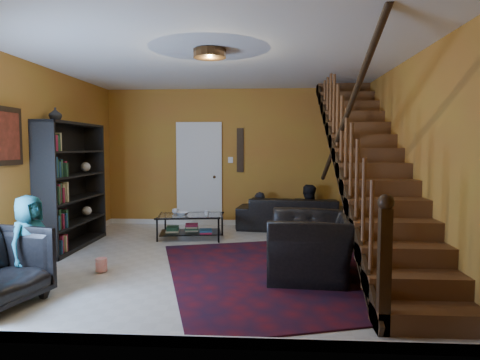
% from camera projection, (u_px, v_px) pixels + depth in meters
% --- Properties ---
extents(floor, '(5.50, 5.50, 0.00)m').
position_uv_depth(floor, '(218.00, 259.00, 6.17)').
color(floor, beige).
rests_on(floor, ground).
extents(room, '(5.50, 5.50, 5.50)m').
position_uv_depth(room, '(152.00, 235.00, 7.58)').
color(room, '#A95A25').
rests_on(room, ground).
extents(staircase, '(0.95, 5.02, 3.18)m').
position_uv_depth(staircase, '(370.00, 163.00, 5.93)').
color(staircase, brown).
rests_on(staircase, floor).
extents(bookshelf, '(0.35, 1.80, 2.00)m').
position_uv_depth(bookshelf, '(73.00, 188.00, 6.85)').
color(bookshelf, black).
rests_on(bookshelf, floor).
extents(door, '(0.82, 0.05, 2.05)m').
position_uv_depth(door, '(199.00, 176.00, 8.85)').
color(door, silver).
rests_on(door, floor).
extents(framed_picture, '(0.04, 0.74, 0.74)m').
position_uv_depth(framed_picture, '(4.00, 136.00, 5.30)').
color(framed_picture, maroon).
rests_on(framed_picture, room).
extents(wall_hanging, '(0.14, 0.03, 0.90)m').
position_uv_depth(wall_hanging, '(240.00, 150.00, 8.76)').
color(wall_hanging, black).
rests_on(wall_hanging, room).
extents(ceiling_fixture, '(0.40, 0.40, 0.10)m').
position_uv_depth(ceiling_fixture, '(210.00, 54.00, 5.17)').
color(ceiling_fixture, '#3F2814').
rests_on(ceiling_fixture, room).
extents(rug, '(3.97, 4.27, 0.02)m').
position_uv_depth(rug, '(294.00, 272.00, 5.51)').
color(rug, '#460C15').
rests_on(rug, floor).
extents(sofa, '(2.28, 1.14, 0.64)m').
position_uv_depth(sofa, '(294.00, 213.00, 8.36)').
color(sofa, black).
rests_on(sofa, floor).
extents(armchair_right, '(1.14, 1.28, 0.78)m').
position_uv_depth(armchair_right, '(312.00, 246.00, 5.30)').
color(armchair_right, black).
rests_on(armchair_right, floor).
extents(person_adult_a, '(0.44, 0.29, 1.18)m').
position_uv_depth(person_adult_a, '(259.00, 221.00, 8.47)').
color(person_adult_a, black).
rests_on(person_adult_a, sofa).
extents(person_adult_b, '(0.69, 0.56, 1.33)m').
position_uv_depth(person_adult_b, '(307.00, 218.00, 8.40)').
color(person_adult_b, black).
rests_on(person_adult_b, sofa).
extents(person_child, '(0.46, 0.59, 1.08)m').
position_uv_depth(person_child, '(29.00, 243.00, 4.77)').
color(person_child, '#1A4F63').
rests_on(person_child, armchair_left).
extents(coffee_table, '(1.20, 0.82, 0.43)m').
position_uv_depth(coffee_table, '(191.00, 225.00, 7.54)').
color(coffee_table, black).
rests_on(coffee_table, floor).
extents(cup_a, '(0.13, 0.13, 0.09)m').
position_uv_depth(cup_a, '(175.00, 211.00, 7.63)').
color(cup_a, '#999999').
rests_on(cup_a, coffee_table).
extents(cup_b, '(0.12, 0.12, 0.09)m').
position_uv_depth(cup_b, '(207.00, 213.00, 7.43)').
color(cup_b, '#999999').
rests_on(cup_b, coffee_table).
extents(bowl, '(0.27, 0.27, 0.05)m').
position_uv_depth(bowl, '(183.00, 214.00, 7.47)').
color(bowl, '#999999').
rests_on(bowl, coffee_table).
extents(vase, '(0.18, 0.18, 0.19)m').
position_uv_depth(vase, '(55.00, 114.00, 6.26)').
color(vase, '#999999').
rests_on(vase, bookshelf).
extents(popcorn_bucket, '(0.15, 0.15, 0.17)m').
position_uv_depth(popcorn_bucket, '(101.00, 265.00, 5.50)').
color(popcorn_bucket, red).
rests_on(popcorn_bucket, rug).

